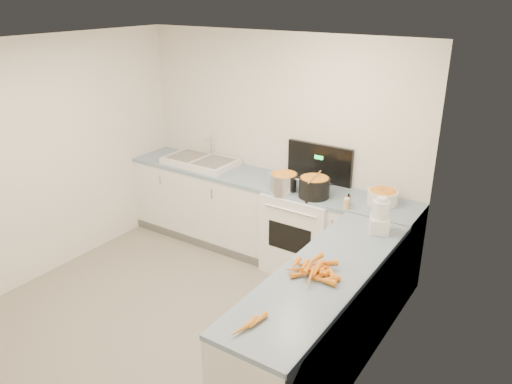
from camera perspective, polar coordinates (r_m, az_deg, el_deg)
The scene contains 19 objects.
floor at distance 4.85m, azimuth -10.54°, elevation -15.01°, with size 3.50×4.00×0.00m, color gray, non-canonical shape.
ceiling at distance 3.91m, azimuth -13.18°, elevation 15.72°, with size 3.50×4.00×0.00m, color silver, non-canonical shape.
wall_back at distance 5.71m, azimuth 2.49°, elevation 5.34°, with size 3.50×2.50×0.00m, color silver, non-canonical shape.
wall_left at distance 5.54m, azimuth -24.74°, elevation 2.75°, with size 4.00×2.50×0.00m, color silver, non-canonical shape.
wall_right at distance 3.33m, azimuth 10.53°, elevation -8.02°, with size 4.00×2.50×0.00m, color silver, non-canonical shape.
counter_back at distance 5.75m, azimuth 0.81°, elevation -2.84°, with size 3.50×0.62×0.94m.
counter_right at distance 4.09m, azimuth 7.52°, elevation -14.58°, with size 0.62×2.20×0.94m.
stove at distance 5.49m, azimuth 5.57°, elevation -4.19°, with size 0.76×0.65×1.36m.
sink at distance 6.06m, azimuth -6.35°, elevation 3.53°, with size 0.86×0.52×0.31m.
steel_pot at distance 5.20m, azimuth 3.21°, elevation 0.99°, with size 0.29×0.29×0.21m, color silver.
black_pot at distance 5.08m, azimuth 6.66°, elevation 0.43°, with size 0.31×0.31×0.22m, color black.
wooden_spoon at distance 5.04m, azimuth 6.72°, elevation 1.72°, with size 0.02×0.02×0.38m, color #AD7A47.
mixing_bowl at distance 5.05m, azimuth 14.26°, elevation -0.57°, with size 0.30×0.30×0.14m, color white.
extract_bottle at distance 4.94m, azimuth 10.51°, elevation -0.98°, with size 0.04×0.04×0.10m, color #593319.
spice_jar at distance 4.86m, azimuth 10.30°, elevation -1.38°, with size 0.05×0.05×0.09m, color #E5B266.
food_processor at distance 4.44m, azimuth 13.97°, elevation -2.80°, with size 0.22×0.24×0.32m.
carrot_pile at distance 3.77m, azimuth 6.75°, elevation -8.81°, with size 0.45×0.46×0.09m.
peeled_carrots at distance 3.22m, azimuth -0.74°, elevation -14.88°, with size 0.10×0.30×0.04m.
peelings at distance 6.18m, azimuth -7.56°, elevation 4.24°, with size 0.26×0.24×0.01m.
Camera 1 is at (2.81, -2.69, 2.90)m, focal length 35.00 mm.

